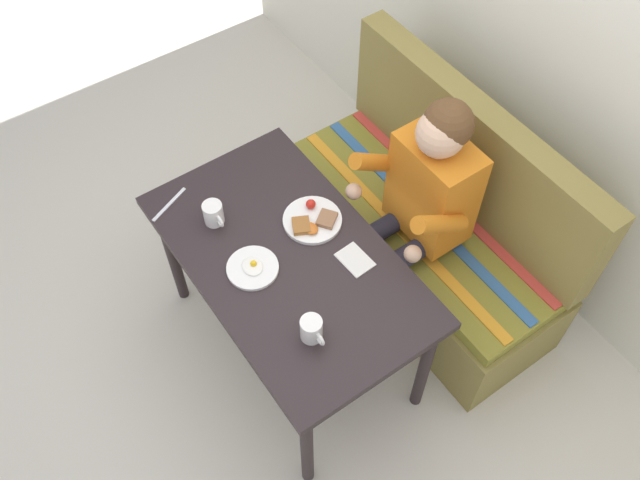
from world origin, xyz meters
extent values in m
plane|color=beige|center=(0.00, 0.00, 0.00)|extent=(8.00, 8.00, 0.00)
cube|color=silver|center=(0.00, 1.27, 1.30)|extent=(4.40, 0.10, 2.60)
cube|color=black|center=(0.00, 0.00, 0.71)|extent=(1.20, 0.70, 0.04)
cylinder|color=black|center=(-0.54, -0.29, 0.34)|extent=(0.05, 0.05, 0.69)
cylinder|color=black|center=(0.54, -0.29, 0.34)|extent=(0.05, 0.05, 0.69)
cylinder|color=black|center=(-0.54, 0.29, 0.34)|extent=(0.05, 0.05, 0.69)
cylinder|color=black|center=(0.54, 0.29, 0.34)|extent=(0.05, 0.05, 0.69)
cube|color=olive|center=(0.00, 0.72, 0.20)|extent=(1.44, 0.56, 0.40)
cube|color=olive|center=(0.00, 0.72, 0.43)|extent=(1.40, 0.52, 0.06)
cube|color=olive|center=(0.00, 0.94, 0.73)|extent=(1.44, 0.12, 0.54)
cube|color=orange|center=(0.00, 0.58, 0.46)|extent=(1.38, 0.05, 0.01)
cube|color=#336099|center=(0.00, 0.72, 0.46)|extent=(1.38, 0.05, 0.01)
cube|color=#C63D33|center=(0.00, 0.86, 0.46)|extent=(1.38, 0.05, 0.01)
cube|color=orange|center=(0.07, 0.66, 0.76)|extent=(0.34, 0.22, 0.48)
sphere|color=#DBAD89|center=(0.07, 0.64, 1.09)|extent=(0.19, 0.19, 0.19)
sphere|color=brown|center=(0.07, 0.67, 1.12)|extent=(0.19, 0.19, 0.19)
cylinder|color=orange|center=(-0.12, 0.52, 0.83)|extent=(0.07, 0.29, 0.23)
cylinder|color=orange|center=(0.26, 0.52, 0.83)|extent=(0.07, 0.29, 0.23)
sphere|color=#DBAD89|center=(-0.12, 0.40, 0.73)|extent=(0.07, 0.07, 0.07)
sphere|color=#DBAD89|center=(0.26, 0.40, 0.73)|extent=(0.07, 0.07, 0.07)
cylinder|color=#232333|center=(-0.01, 0.49, 0.52)|extent=(0.09, 0.34, 0.09)
cylinder|color=#232333|center=(-0.01, 0.32, 0.26)|extent=(0.08, 0.08, 0.52)
cube|color=black|center=(-0.01, 0.26, 0.03)|extent=(0.09, 0.20, 0.05)
cylinder|color=#232333|center=(0.16, 0.49, 0.52)|extent=(0.09, 0.34, 0.09)
cylinder|color=#232333|center=(0.16, 0.32, 0.26)|extent=(0.08, 0.08, 0.52)
cube|color=black|center=(0.16, 0.26, 0.03)|extent=(0.09, 0.20, 0.05)
cylinder|color=white|center=(-0.09, 0.17, 0.74)|extent=(0.24, 0.24, 0.02)
cube|color=#975D2A|center=(-0.08, 0.12, 0.76)|extent=(0.10, 0.10, 0.02)
cube|color=#8D6141|center=(-0.05, 0.22, 0.76)|extent=(0.10, 0.10, 0.02)
sphere|color=red|center=(-0.14, 0.20, 0.76)|extent=(0.04, 0.04, 0.04)
ellipsoid|color=#CC6623|center=(-0.05, 0.14, 0.76)|extent=(0.06, 0.05, 0.02)
cylinder|color=white|center=(-0.03, -0.14, 0.74)|extent=(0.20, 0.20, 0.01)
ellipsoid|color=white|center=(-0.03, -0.14, 0.75)|extent=(0.09, 0.08, 0.01)
sphere|color=yellow|center=(-0.03, -0.13, 0.76)|extent=(0.03, 0.03, 0.03)
cylinder|color=white|center=(0.33, -0.12, 0.78)|extent=(0.08, 0.08, 0.10)
cylinder|color=brown|center=(0.33, -0.12, 0.82)|extent=(0.07, 0.07, 0.01)
torus|color=white|center=(0.38, -0.12, 0.78)|extent=(0.05, 0.01, 0.05)
cylinder|color=white|center=(-0.31, -0.14, 0.78)|extent=(0.08, 0.08, 0.10)
cylinder|color=brown|center=(-0.31, -0.14, 0.82)|extent=(0.07, 0.07, 0.01)
torus|color=white|center=(-0.26, -0.14, 0.78)|extent=(0.05, 0.01, 0.05)
cube|color=silver|center=(0.16, 0.20, 0.73)|extent=(0.14, 0.11, 0.01)
cube|color=silver|center=(-0.49, -0.25, 0.73)|extent=(0.09, 0.19, 0.00)
camera|label=1|loc=(1.28, -0.75, 2.91)|focal=38.56mm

